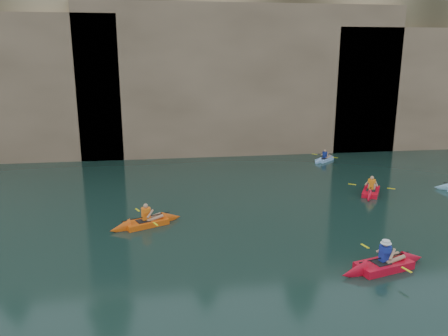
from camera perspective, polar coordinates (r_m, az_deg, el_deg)
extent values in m
plane|color=black|center=(13.35, 12.63, -19.25)|extent=(160.00, 160.00, 0.00)
cube|color=tan|center=(40.56, -2.36, 12.47)|extent=(70.00, 16.00, 12.00)
cube|color=#96785B|center=(33.54, 2.50, 11.57)|extent=(24.00, 2.40, 11.40)
cube|color=black|center=(32.76, -7.76, 4.16)|extent=(3.50, 1.00, 3.20)
cube|color=black|center=(35.65, 15.43, 5.66)|extent=(5.00, 1.00, 4.50)
cube|color=red|center=(16.79, 20.15, -11.81)|extent=(2.93, 1.55, 0.32)
cone|color=red|center=(17.67, 23.34, -10.79)|extent=(1.17, 1.06, 0.84)
cone|color=red|center=(15.98, 16.60, -12.88)|extent=(1.17, 1.06, 0.84)
cube|color=black|center=(16.64, 19.80, -11.52)|extent=(0.66, 0.64, 0.04)
cube|color=navy|center=(16.61, 20.28, -10.44)|extent=(0.41, 0.32, 0.53)
sphere|color=tan|center=(16.46, 20.40, -9.23)|extent=(0.22, 0.22, 0.22)
cylinder|color=black|center=(16.67, 20.24, -10.88)|extent=(2.17, 0.60, 0.04)
cube|color=yellow|center=(17.34, 17.94, -9.68)|extent=(0.18, 0.43, 0.02)
cube|color=yellow|center=(16.03, 22.75, -12.16)|extent=(0.18, 0.43, 0.02)
cylinder|color=white|center=(16.45, 20.41, -9.10)|extent=(0.38, 0.38, 0.11)
cube|color=#ED560E|center=(19.88, -10.10, -7.04)|extent=(2.69, 1.78, 0.28)
cone|color=#ED560E|center=(20.33, -6.91, -6.42)|extent=(1.15, 1.08, 0.77)
cone|color=#ED560E|center=(19.50, -13.44, -7.65)|extent=(1.15, 1.08, 0.77)
cube|color=black|center=(19.79, -10.52, -6.81)|extent=(0.70, 0.66, 0.04)
cube|color=orange|center=(19.74, -10.15, -5.92)|extent=(0.41, 0.35, 0.52)
sphere|color=tan|center=(19.61, -10.20, -4.90)|extent=(0.22, 0.22, 0.22)
cylinder|color=black|center=(19.78, -10.14, -6.28)|extent=(2.10, 0.96, 0.04)
cube|color=yellow|center=(20.70, -11.24, -5.39)|extent=(0.24, 0.42, 0.02)
cube|color=yellow|center=(18.88, -8.92, -7.24)|extent=(0.24, 0.42, 0.02)
cone|color=#7FB8D5|center=(27.69, 26.59, -2.25)|extent=(1.07, 1.04, 0.72)
cube|color=red|center=(25.33, 18.64, -2.89)|extent=(2.05, 2.65, 0.28)
cone|color=red|center=(26.51, 18.88, -2.15)|extent=(1.13, 1.19, 0.76)
cone|color=red|center=(24.15, 18.38, -3.70)|extent=(1.13, 1.19, 0.76)
cube|color=black|center=(25.15, 18.63, -2.75)|extent=(0.69, 0.72, 0.04)
cube|color=orange|center=(25.22, 18.72, -2.02)|extent=(0.37, 0.41, 0.51)
sphere|color=tan|center=(25.12, 18.78, -1.22)|extent=(0.21, 0.21, 0.21)
cylinder|color=black|center=(25.25, 18.69, -2.29)|extent=(1.20, 1.92, 0.04)
cube|color=yellow|center=(25.34, 16.40, -2.05)|extent=(0.40, 0.29, 0.02)
cube|color=yellow|center=(25.21, 21.00, -2.52)|extent=(0.40, 0.29, 0.02)
cube|color=#8EBAED|center=(32.36, 12.99, 1.11)|extent=(2.06, 1.86, 0.23)
cone|color=#8EBAED|center=(33.21, 13.84, 1.40)|extent=(0.98, 0.96, 0.63)
cone|color=#8EBAED|center=(31.51, 12.10, 0.81)|extent=(0.98, 0.96, 0.63)
cube|color=black|center=(32.21, 12.87, 1.22)|extent=(0.68, 0.65, 0.04)
cube|color=navy|center=(32.29, 13.02, 1.68)|extent=(0.34, 0.33, 0.42)
sphere|color=tan|center=(32.22, 13.05, 2.21)|extent=(0.18, 0.18, 0.18)
cylinder|color=black|center=(32.30, 13.02, 1.55)|extent=(1.47, 1.22, 0.04)
cube|color=yellow|center=(32.70, 11.74, 1.78)|extent=(0.33, 0.38, 0.02)
cube|color=yellow|center=(31.92, 14.32, 1.32)|extent=(0.33, 0.38, 0.02)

